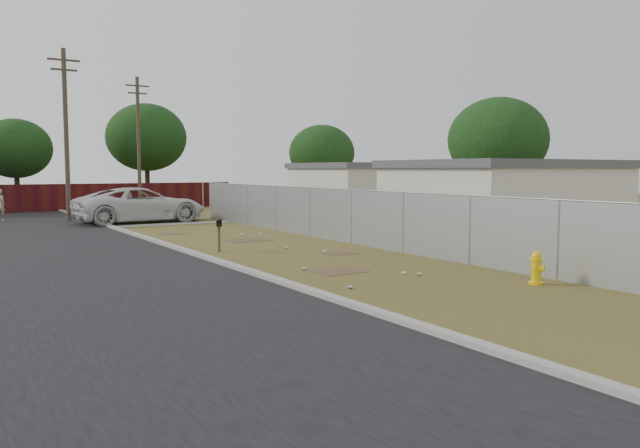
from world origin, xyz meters
TOP-DOWN VIEW (x-y plane):
  - ground at (0.00, 0.00)m, footprint 120.00×120.00m
  - street at (-6.76, 8.05)m, footprint 15.10×60.00m
  - chainlink_fence at (3.12, 1.03)m, footprint 0.10×27.06m
  - privacy_fence at (-6.00, 25.00)m, footprint 30.00×0.12m
  - utility_poles at (-3.67, 20.67)m, footprint 12.60×8.24m
  - houses at (9.70, 3.13)m, footprint 9.30×17.24m
  - horizon_trees at (0.84, 23.56)m, footprint 33.32×31.94m
  - fire_hydrant at (2.19, -9.10)m, footprint 0.42×0.42m
  - mailbox at (-1.96, 0.45)m, footprint 0.30×0.48m
  - pickup_truck at (-0.94, 13.38)m, footprint 6.82×3.59m
  - scattered_litter at (0.16, -2.10)m, footprint 3.56×12.13m

SIDE VIEW (x-z plane):
  - ground at x=0.00m, z-range 0.00..0.00m
  - street at x=-6.76m, z-range -0.04..0.08m
  - scattered_litter at x=0.16m, z-range 0.01..0.08m
  - fire_hydrant at x=2.19m, z-range -0.03..0.81m
  - chainlink_fence at x=3.12m, z-range -0.21..1.81m
  - mailbox at x=-1.96m, z-range 0.32..1.43m
  - privacy_fence at x=-6.00m, z-range 0.00..1.80m
  - pickup_truck at x=-0.94m, z-range 0.00..1.83m
  - houses at x=9.70m, z-range 0.01..3.11m
  - horizon_trees at x=0.84m, z-range 0.74..8.52m
  - utility_poles at x=-3.67m, z-range 0.19..9.19m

